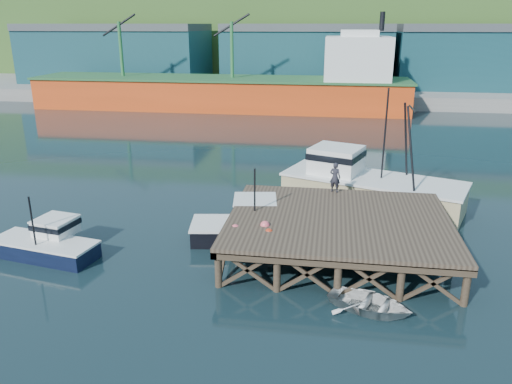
% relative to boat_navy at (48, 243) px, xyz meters
% --- Properties ---
extents(ground, '(300.00, 300.00, 0.00)m').
position_rel_boat_navy_xyz_m(ground, '(10.29, 2.69, -0.74)').
color(ground, black).
rests_on(ground, ground).
extents(wharf, '(12.00, 10.00, 2.62)m').
position_rel_boat_navy_xyz_m(wharf, '(15.79, 2.50, 1.20)').
color(wharf, brown).
rests_on(wharf, ground).
extents(far_quay, '(160.00, 40.00, 2.00)m').
position_rel_boat_navy_xyz_m(far_quay, '(10.29, 72.69, 0.26)').
color(far_quay, gray).
rests_on(far_quay, ground).
extents(warehouse_left, '(32.00, 16.00, 9.00)m').
position_rel_boat_navy_xyz_m(warehouse_left, '(-24.71, 67.69, 5.76)').
color(warehouse_left, '#194854').
rests_on(warehouse_left, far_quay).
extents(warehouse_mid, '(28.00, 16.00, 9.00)m').
position_rel_boat_navy_xyz_m(warehouse_mid, '(10.29, 67.69, 5.76)').
color(warehouse_mid, '#194854').
rests_on(warehouse_mid, far_quay).
extents(warehouse_right, '(30.00, 16.00, 9.00)m').
position_rel_boat_navy_xyz_m(warehouse_right, '(40.29, 67.69, 5.76)').
color(warehouse_right, '#194854').
rests_on(warehouse_right, far_quay).
extents(cargo_ship, '(55.50, 10.00, 13.75)m').
position_rel_boat_navy_xyz_m(cargo_ship, '(1.83, 50.69, 2.57)').
color(cargo_ship, '#E64715').
rests_on(cargo_ship, ground).
extents(hillside, '(220.00, 50.00, 22.00)m').
position_rel_boat_navy_xyz_m(hillside, '(10.29, 102.69, 10.26)').
color(hillside, '#2D511E').
rests_on(hillside, ground).
extents(boat_navy, '(6.20, 3.77, 3.70)m').
position_rel_boat_navy_xyz_m(boat_navy, '(0.00, 0.00, 0.00)').
color(boat_navy, black).
rests_on(boat_navy, ground).
extents(boat_black, '(7.78, 6.48, 4.61)m').
position_rel_boat_navy_xyz_m(boat_black, '(10.93, 4.05, 0.10)').
color(boat_black, black).
rests_on(boat_black, ground).
extents(trawler, '(13.03, 8.41, 8.22)m').
position_rel_boat_navy_xyz_m(trawler, '(17.88, 10.66, 0.95)').
color(trawler, '#CAB883').
rests_on(trawler, ground).
extents(dinghy, '(4.48, 3.90, 0.78)m').
position_rel_boat_navy_xyz_m(dinghy, '(17.23, -3.11, -0.36)').
color(dinghy, silver).
rests_on(dinghy, ground).
extents(dockworker, '(0.80, 0.65, 1.90)m').
position_rel_boat_navy_xyz_m(dockworker, '(15.52, 7.09, 2.33)').
color(dockworker, '#222129').
rests_on(dockworker, wharf).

